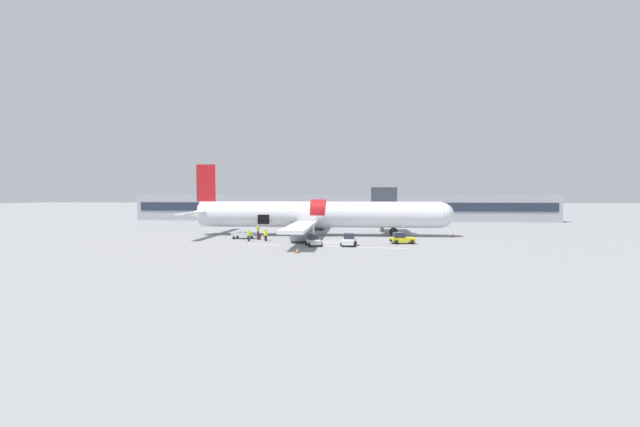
% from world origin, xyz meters
% --- Properties ---
extents(ground_plane, '(500.00, 500.00, 0.00)m').
position_xyz_m(ground_plane, '(0.00, 0.00, 0.00)').
color(ground_plane, gray).
extents(apron_marking_line, '(19.08, 2.43, 0.01)m').
position_xyz_m(apron_marking_line, '(-0.57, -4.61, 0.00)').
color(apron_marking_line, silver).
rests_on(apron_marking_line, ground_plane).
extents(terminal_strip, '(97.54, 10.36, 6.11)m').
position_xyz_m(terminal_strip, '(0.00, 44.36, 3.05)').
color(terminal_strip, '#9EA3AD').
rests_on(terminal_strip, ground_plane).
extents(jet_bridge_stub, '(3.90, 8.56, 7.24)m').
position_xyz_m(jet_bridge_stub, '(7.48, 13.04, 5.39)').
color(jet_bridge_stub, '#4C4C51').
rests_on(jet_bridge_stub, ground_plane).
extents(airplane, '(40.00, 35.67, 10.72)m').
position_xyz_m(airplane, '(-2.89, 7.75, 3.07)').
color(airplane, silver).
rests_on(airplane, ground_plane).
extents(baggage_tug_lead, '(3.16, 2.11, 1.38)m').
position_xyz_m(baggage_tug_lead, '(8.82, -1.19, 0.60)').
color(baggage_tug_lead, yellow).
rests_on(baggage_tug_lead, ground_plane).
extents(baggage_tug_mid, '(2.03, 2.96, 1.46)m').
position_xyz_m(baggage_tug_mid, '(2.24, -3.81, 0.63)').
color(baggage_tug_mid, silver).
rests_on(baggage_tug_mid, ground_plane).
extents(baggage_tug_rear, '(2.28, 2.62, 1.37)m').
position_xyz_m(baggage_tug_rear, '(-1.97, -4.33, 0.57)').
color(baggage_tug_rear, silver).
rests_on(baggage_tug_rear, ground_plane).
extents(baggage_cart_loading, '(3.90, 2.01, 1.01)m').
position_xyz_m(baggage_cart_loading, '(-12.40, 2.49, 0.46)').
color(baggage_cart_loading, '#B7BABF').
rests_on(baggage_cart_loading, ground_plane).
extents(ground_crew_loader_a, '(0.54, 0.48, 1.58)m').
position_xyz_m(ground_crew_loader_a, '(-8.64, -0.09, 0.83)').
color(ground_crew_loader_a, black).
rests_on(ground_crew_loader_a, ground_plane).
extents(ground_crew_loader_b, '(0.53, 0.48, 1.57)m').
position_xyz_m(ground_crew_loader_b, '(-10.85, -0.45, 0.82)').
color(ground_crew_loader_b, '#1E2338').
rests_on(ground_crew_loader_b, ground_plane).
extents(ground_crew_driver, '(0.50, 0.49, 1.55)m').
position_xyz_m(ground_crew_driver, '(-8.97, 0.95, 0.82)').
color(ground_crew_driver, '#1E2338').
rests_on(ground_crew_driver, ground_plane).
extents(ground_crew_supervisor, '(0.50, 0.59, 1.72)m').
position_xyz_m(ground_crew_supervisor, '(-10.96, 4.96, 0.90)').
color(ground_crew_supervisor, '#2D2D33').
rests_on(ground_crew_supervisor, ground_plane).
extents(suitcase_on_tarmac_upright, '(0.53, 0.35, 0.77)m').
position_xyz_m(suitcase_on_tarmac_upright, '(-10.00, 1.61, 0.33)').
color(suitcase_on_tarmac_upright, '#4C1E1E').
rests_on(suitcase_on_tarmac_upright, ground_plane).
extents(safety_cone_nose, '(0.53, 0.53, 0.63)m').
position_xyz_m(safety_cone_nose, '(17.13, 7.04, 0.29)').
color(safety_cone_nose, black).
rests_on(safety_cone_nose, ground_plane).
extents(safety_cone_engine_left, '(0.46, 0.46, 0.57)m').
position_xyz_m(safety_cone_engine_left, '(-3.08, -10.14, 0.26)').
color(safety_cone_engine_left, black).
rests_on(safety_cone_engine_left, ground_plane).
extents(safety_cone_wingtip, '(0.47, 0.47, 0.74)m').
position_xyz_m(safety_cone_wingtip, '(-2.57, -0.97, 0.35)').
color(safety_cone_wingtip, black).
rests_on(safety_cone_wingtip, ground_plane).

